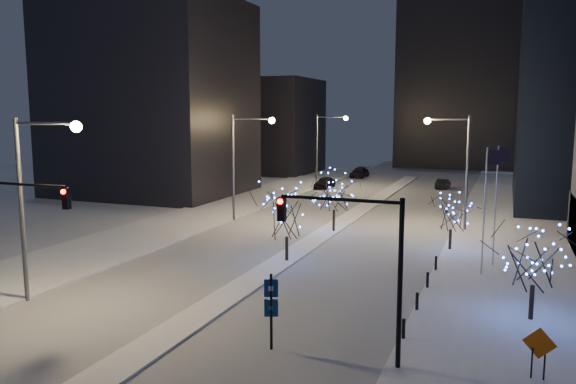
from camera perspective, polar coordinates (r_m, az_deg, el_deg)
The scene contains 25 objects.
ground at distance 26.85m, azimuth -12.78°, elevation -14.57°, with size 160.00×160.00×0.00m, color white.
road at distance 58.08m, azimuth 6.96°, elevation -2.17°, with size 20.00×130.00×0.02m, color #AAAFB9.
median at distance 53.32m, azimuth 5.61°, elevation -2.99°, with size 2.00×80.00×0.15m, color white.
east_sidewalk at distance 41.65m, azimuth 22.03°, elevation -6.68°, with size 10.00×90.00×0.15m, color white.
west_sidewalk at distance 50.28m, azimuth -13.23°, elevation -3.84°, with size 8.00×90.00×0.15m, color white.
filler_west_near at distance 73.68m, azimuth -13.69°, elevation 9.18°, with size 22.00×18.00×24.00m, color black.
filler_west_far at distance 98.94m, azimuth -2.56°, elevation 6.72°, with size 18.00×16.00×16.00m, color black.
horizon_block at distance 113.20m, azimuth 17.65°, elevation 13.12°, with size 24.00×14.00×42.00m, color black.
street_lamp_w_near at distance 32.39m, azimuth -24.32°, elevation 0.70°, with size 4.40×0.56×10.00m.
street_lamp_w_mid at distance 52.85m, azimuth -4.58°, elevation 3.95°, with size 4.40×0.56×10.00m.
street_lamp_w_far at distance 76.08m, azimuth 3.72°, elevation 5.20°, with size 4.40×0.56×10.00m.
street_lamp_east at distance 50.69m, azimuth 16.76°, elevation 3.41°, with size 3.90×0.56×10.00m.
traffic_signal_west at distance 30.93m, azimuth -26.14°, elevation -2.99°, with size 5.26×0.43×7.00m.
traffic_signal_east at distance 22.68m, azimuth 7.49°, elevation -5.99°, with size 5.26×0.43×7.00m.
flagpoles at distance 38.04m, azimuth 19.98°, elevation -0.67°, with size 1.35×2.60×8.00m.
bollards at distance 32.12m, azimuth 13.51°, elevation -9.64°, with size 0.16×12.16×0.90m.
car_near at distance 77.00m, azimuth 3.75°, elevation 0.97°, with size 1.88×4.67×1.59m, color black.
car_mid at distance 79.43m, azimuth 15.48°, elevation 0.81°, with size 1.39×3.99×1.31m, color black.
car_far at distance 90.51m, azimuth 7.28°, elevation 1.97°, with size 2.19×5.38×1.56m, color black.
holiday_tree_median_near at distance 38.30m, azimuth -0.13°, elevation -2.20°, with size 4.78×4.78×5.24m.
holiday_tree_median_far at distance 48.14m, azimuth 4.71°, elevation -0.02°, with size 4.91×4.91×5.20m.
holiday_tree_plaza_near at distance 29.94m, azimuth 23.74°, elevation -6.04°, with size 3.97×3.97×4.89m.
holiday_tree_plaza_far at distance 43.33m, azimuth 16.25°, elevation -2.13°, with size 4.01×4.01×4.12m.
wayfinding_sign at distance 24.65m, azimuth -1.72°, elevation -11.25°, with size 0.59×0.30×3.40m.
construction_sign at distance 24.04m, azimuth 24.15°, elevation -14.27°, with size 1.23×0.28×2.06m.
Camera 1 is at (14.17, -20.39, 10.23)m, focal length 35.00 mm.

